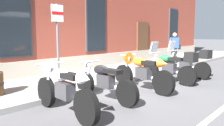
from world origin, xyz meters
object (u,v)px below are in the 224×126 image
at_px(motorcycle_green_touring, 171,66).
at_px(parking_sign, 58,34).
at_px(motorcycle_black_naked, 104,81).
at_px(motorcycle_white_sport, 62,86).
at_px(pedestrian_blue_top, 175,46).
at_px(motorcycle_orange_sport, 140,70).
at_px(motorcycle_silver_touring, 187,62).

xyz_separation_m(motorcycle_green_touring, parking_sign, (-3.26, 1.66, 1.05)).
bearing_deg(parking_sign, motorcycle_black_naked, -75.96).
bearing_deg(motorcycle_white_sport, motorcycle_green_touring, -3.43).
relative_size(motorcycle_green_touring, pedestrian_blue_top, 1.31).
xyz_separation_m(motorcycle_orange_sport, parking_sign, (-1.81, 1.43, 1.04)).
bearing_deg(motorcycle_orange_sport, motorcycle_white_sport, 179.54).
relative_size(motorcycle_black_naked, motorcycle_silver_touring, 1.02).
height_order(motorcycle_orange_sport, pedestrian_blue_top, pedestrian_blue_top).
xyz_separation_m(motorcycle_silver_touring, parking_sign, (-4.67, 1.61, 1.05)).
bearing_deg(motorcycle_green_touring, motorcycle_silver_touring, 1.78).
distance_m(pedestrian_blue_top, parking_sign, 7.39).
xyz_separation_m(motorcycle_green_touring, motorcycle_silver_touring, (1.40, 0.04, -0.00)).
height_order(motorcycle_orange_sport, motorcycle_silver_touring, motorcycle_silver_touring).
relative_size(motorcycle_orange_sport, motorcycle_silver_touring, 1.04).
relative_size(motorcycle_orange_sport, pedestrian_blue_top, 1.39).
bearing_deg(motorcycle_orange_sport, parking_sign, 141.71).
relative_size(motorcycle_green_touring, motorcycle_silver_touring, 0.99).
bearing_deg(motorcycle_black_naked, motorcycle_white_sport, -178.02).
height_order(motorcycle_black_naked, motorcycle_orange_sport, motorcycle_orange_sport).
distance_m(motorcycle_white_sport, motorcycle_orange_sport, 2.76).
height_order(motorcycle_black_naked, pedestrian_blue_top, pedestrian_blue_top).
relative_size(motorcycle_green_touring, parking_sign, 0.90).
xyz_separation_m(motorcycle_white_sport, pedestrian_blue_top, (8.31, 1.65, 0.42)).
bearing_deg(motorcycle_orange_sport, motorcycle_green_touring, -8.98).
relative_size(pedestrian_blue_top, parking_sign, 0.68).
distance_m(motorcycle_white_sport, pedestrian_blue_top, 8.49).
bearing_deg(motorcycle_orange_sport, motorcycle_black_naked, 177.39).
bearing_deg(motorcycle_orange_sport, pedestrian_blue_top, 16.73).
relative_size(motorcycle_silver_touring, pedestrian_blue_top, 1.33).
bearing_deg(pedestrian_blue_top, motorcycle_orange_sport, -163.27).
xyz_separation_m(motorcycle_orange_sport, motorcycle_green_touring, (1.46, -0.23, -0.02)).
distance_m(motorcycle_black_naked, motorcycle_orange_sport, 1.47).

